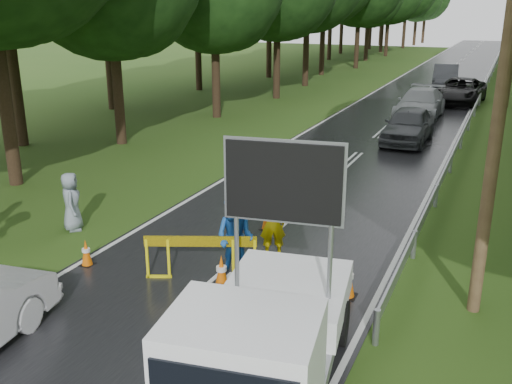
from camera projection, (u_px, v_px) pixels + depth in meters
The scene contains 17 objects.
ground at pixel (194, 303), 11.57m from camera, with size 160.00×160.00×0.00m, color #294A15.
road at pixel (421, 97), 37.62m from camera, with size 7.00×140.00×0.02m, color black.
guardrail at pixel (482, 93), 35.73m from camera, with size 0.12×60.06×0.70m.
utility_pole_near at pixel (508, 47), 9.72m from camera, with size 1.40×0.24×10.00m.
work_truck at pixel (264, 340), 8.44m from camera, with size 2.75×4.96×3.75m.
barrier at pixel (201, 247), 12.35m from camera, with size 2.27×1.00×1.01m.
officer at pixel (273, 224), 13.42m from camera, with size 0.62×0.40×1.69m, color yellow.
civilian at pixel (235, 238), 12.42m from camera, with size 0.89×0.70×1.84m, color #174996.
bystander_right at pixel (71, 202), 15.10m from camera, with size 0.78×0.51×1.59m, color gray.
queue_car_first at pixel (408, 125), 24.90m from camera, with size 1.82×4.53×1.54m, color #3B3E43.
queue_car_second at pixel (420, 104), 30.27m from camera, with size 2.19×5.39×1.57m, color #979B9F.
queue_car_third at pixel (460, 91), 34.91m from camera, with size 2.57×5.57×1.55m, color black.
queue_car_fourth at pixel (446, 76), 42.12m from camera, with size 1.73×4.96×1.63m, color #43444B.
cone_center at pixel (222, 272), 12.04m from camera, with size 0.36×0.36×0.77m.
cone_far at pixel (268, 216), 15.23m from camera, with size 0.37×0.37×0.79m.
cone_left_mid at pixel (86, 253), 13.13m from camera, with size 0.30×0.30×0.64m.
cone_right at pixel (348, 280), 11.68m from camera, with size 0.38×0.38×0.81m.
Camera 1 is at (5.33, -8.89, 5.74)m, focal length 40.00 mm.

